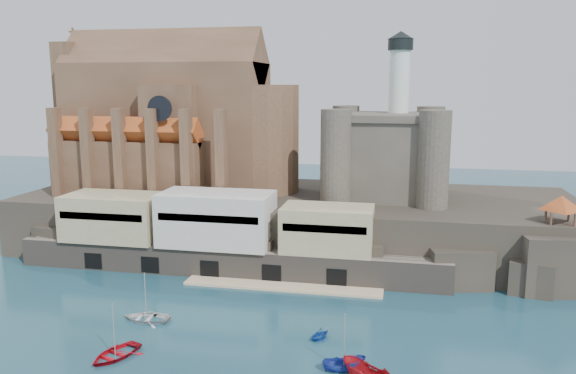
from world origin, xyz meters
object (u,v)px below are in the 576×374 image
(church, at_px, (176,126))
(castle_keep, at_px, (386,151))
(boat_2, at_px, (344,370))
(boat_0, at_px, (115,357))
(pavilion, at_px, (561,205))

(church, distance_m, castle_keep, 40.39)
(boat_2, bearing_deg, boat_0, 75.19)
(boat_0, bearing_deg, pavilion, 52.40)
(boat_0, height_order, boat_2, boat_0)
(church, relative_size, castle_keep, 1.60)
(church, xyz_separation_m, boat_0, (12.37, -49.00, -22.13))
(pavilion, bearing_deg, boat_0, -148.34)
(castle_keep, bearing_deg, church, 178.89)
(boat_0, bearing_deg, castle_keep, 80.75)
(castle_keep, distance_m, boat_0, 58.62)
(castle_keep, distance_m, pavilion, 30.50)
(pavilion, distance_m, boat_0, 64.43)
(pavilion, bearing_deg, castle_keep, 149.82)
(church, bearing_deg, boat_0, -75.83)
(church, xyz_separation_m, castle_keep, (40.21, -0.78, -3.81))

